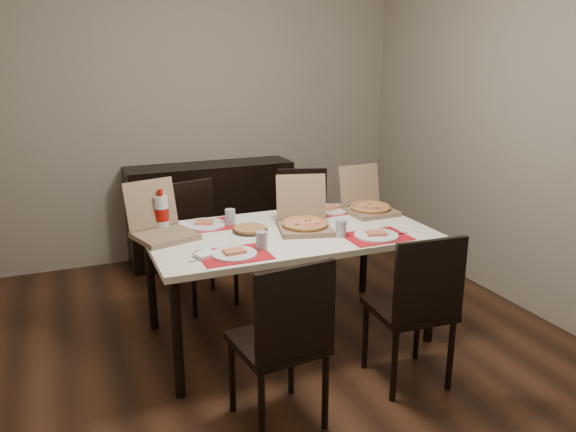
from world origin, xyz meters
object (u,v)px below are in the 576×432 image
Objects in this scene: dining_table at (288,240)px; pizza_box_center at (304,221)px; chair_near_left at (284,338)px; chair_far_left at (197,238)px; soda_bottle at (162,213)px; dip_bowl at (296,219)px; sideboard at (211,212)px; chair_near_right at (416,304)px; chair_far_right at (303,220)px.

pizza_box_center is (0.11, -0.01, 0.12)m from dining_table.
pizza_box_center is (0.51, 0.90, 0.29)m from chair_near_left.
chair_far_left is 0.68m from soda_bottle.
chair_near_left reaches higher than dining_table.
dining_table is 15.12× the size of dip_bowl.
soda_bottle is at bearing -124.94° from chair_far_left.
sideboard is 2.55m from chair_near_right.
chair_far_left is 1.01m from pizza_box_center.
chair_far_left is 3.34× the size of soda_bottle.
pizza_box_center is (-0.32, 0.83, 0.29)m from chair_near_right.
chair_near_left is 2.09× the size of pizza_box_center.
pizza_box_center is at bearing -97.25° from dip_bowl.
chair_near_left is at bearing -96.96° from sideboard.
soda_bottle is at bearing 106.29° from chair_near_left.
chair_near_right is 1.76m from chair_far_right.
chair_near_right is 1.70m from soda_bottle.
pizza_box_center reaches higher than chair_near_right.
dining_table is 0.91m from chair_far_left.
sideboard is at bearing 68.64° from chair_far_left.
sideboard is at bearing 128.83° from chair_far_right.
chair_far_right is at bearing 7.46° from chair_far_left.
soda_bottle is (-1.27, -0.60, 0.36)m from chair_far_right.
soda_bottle is at bearing 172.31° from dip_bowl.
chair_far_left is 1.00× the size of chair_far_right.
chair_far_left is at bearing -111.36° from sideboard.
soda_bottle is at bearing -116.58° from sideboard.
soda_bottle reaches higher than chair_near_right.
soda_bottle is at bearing 135.97° from chair_near_right.
soda_bottle reaches higher than sideboard.
dip_bowl is at bearing -7.69° from soda_bottle.
chair_near_left is 2.05m from chair_far_right.
pizza_box_center is (0.19, -1.67, 0.35)m from sideboard.
sideboard is 0.83× the size of dining_table.
pizza_box_center is at bearing 60.63° from chair_near_left.
dip_bowl is at bearing 82.75° from pizza_box_center.
soda_bottle is (-0.33, -0.48, 0.36)m from chair_far_left.
chair_far_left is 0.86m from dip_bowl.
chair_far_right is 3.34× the size of soda_bottle.
dining_table is 1.94× the size of chair_near_right.
chair_far_right reaches higher than dip_bowl.
pizza_box_center is 0.93m from soda_bottle.
chair_near_left is 1.00× the size of chair_far_left.
dining_table is at bearing 66.49° from chair_near_left.
chair_far_right reaches higher than dining_table.
chair_far_left reaches higher than sideboard.
dining_table is at bearing -125.35° from dip_bowl.
dip_bowl is at bearing -46.89° from chair_far_left.
chair_near_right is 0.93m from pizza_box_center.
soda_bottle reaches higher than chair_near_left.
dining_table is (0.08, -1.66, 0.23)m from sideboard.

